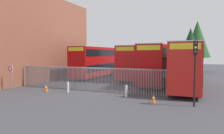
# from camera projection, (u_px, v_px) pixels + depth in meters

# --- Properties ---
(ground_plane) EXTENTS (100.00, 100.00, 0.00)m
(ground_plane) POSITION_uv_depth(u_px,v_px,m) (124.00, 81.00, 27.20)
(ground_plane) COLOR #3D3D42
(depot_building_brick) EXTENTS (8.57, 20.23, 10.80)m
(depot_building_brick) POSITION_uv_depth(u_px,v_px,m) (19.00, 39.00, 27.82)
(depot_building_brick) COLOR brown
(depot_building_brick) RESTS_ON ground
(palisade_fence) EXTENTS (14.82, 0.14, 2.35)m
(palisade_fence) POSITION_uv_depth(u_px,v_px,m) (87.00, 78.00, 20.08)
(palisade_fence) COLOR gray
(palisade_fence) RESTS_ON ground
(double_decker_bus_near_gate) EXTENTS (2.54, 10.81, 4.42)m
(double_decker_bus_near_gate) POSITION_uv_depth(u_px,v_px,m) (188.00, 65.00, 20.44)
(double_decker_bus_near_gate) COLOR red
(double_decker_bus_near_gate) RESTS_ON ground
(double_decker_bus_behind_fence_left) EXTENTS (2.54, 10.81, 4.42)m
(double_decker_bus_behind_fence_left) POSITION_uv_depth(u_px,v_px,m) (159.00, 63.00, 24.30)
(double_decker_bus_behind_fence_left) COLOR #B70C0C
(double_decker_bus_behind_fence_left) RESTS_ON ground
(double_decker_bus_behind_fence_right) EXTENTS (2.54, 10.81, 4.42)m
(double_decker_bus_behind_fence_right) POSITION_uv_depth(u_px,v_px,m) (138.00, 61.00, 29.10)
(double_decker_bus_behind_fence_right) COLOR red
(double_decker_bus_behind_fence_right) RESTS_ON ground
(double_decker_bus_far_back) EXTENTS (2.54, 10.81, 4.42)m
(double_decker_bus_far_back) POSITION_uv_depth(u_px,v_px,m) (96.00, 61.00, 30.83)
(double_decker_bus_far_back) COLOR #B70C0C
(double_decker_bus_far_back) RESTS_ON ground
(bollard_near_left) EXTENTS (0.20, 0.20, 0.95)m
(bollard_near_left) POSITION_uv_depth(u_px,v_px,m) (68.00, 87.00, 19.19)
(bollard_near_left) COLOR silver
(bollard_near_left) RESTS_ON ground
(bollard_center_front) EXTENTS (0.20, 0.20, 0.95)m
(bollard_center_front) POSITION_uv_depth(u_px,v_px,m) (126.00, 91.00, 17.11)
(bollard_center_front) COLOR silver
(bollard_center_front) RESTS_ON ground
(traffic_cone_by_gate) EXTENTS (0.34, 0.34, 0.59)m
(traffic_cone_by_gate) POSITION_uv_depth(u_px,v_px,m) (154.00, 98.00, 15.21)
(traffic_cone_by_gate) COLOR orange
(traffic_cone_by_gate) RESTS_ON ground
(traffic_cone_mid_forecourt) EXTENTS (0.34, 0.34, 0.59)m
(traffic_cone_mid_forecourt) POSITION_uv_depth(u_px,v_px,m) (46.00, 88.00, 19.82)
(traffic_cone_mid_forecourt) COLOR orange
(traffic_cone_mid_forecourt) RESTS_ON ground
(traffic_cone_near_kerb) EXTENTS (0.34, 0.34, 0.59)m
(traffic_cone_near_kerb) POSITION_uv_depth(u_px,v_px,m) (46.00, 88.00, 20.04)
(traffic_cone_near_kerb) COLOR orange
(traffic_cone_near_kerb) RESTS_ON ground
(speed_limit_sign_post) EXTENTS (0.60, 0.14, 2.40)m
(speed_limit_sign_post) POSITION_uv_depth(u_px,v_px,m) (10.00, 72.00, 20.21)
(speed_limit_sign_post) COLOR slate
(speed_limit_sign_post) RESTS_ON ground
(traffic_light_kerbside) EXTENTS (0.28, 0.33, 4.30)m
(traffic_light_kerbside) POSITION_uv_depth(u_px,v_px,m) (195.00, 61.00, 13.87)
(traffic_light_kerbside) COLOR black
(traffic_light_kerbside) RESTS_ON ground
(tree_tall_back) EXTENTS (4.00, 4.00, 8.15)m
(tree_tall_back) POSITION_uv_depth(u_px,v_px,m) (190.00, 44.00, 39.45)
(tree_tall_back) COLOR #4C3823
(tree_tall_back) RESTS_ON ground
(tree_short_side) EXTENTS (4.92, 4.92, 9.72)m
(tree_short_side) POSITION_uv_depth(u_px,v_px,m) (197.00, 39.00, 41.25)
(tree_short_side) COLOR #4C3823
(tree_short_side) RESTS_ON ground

